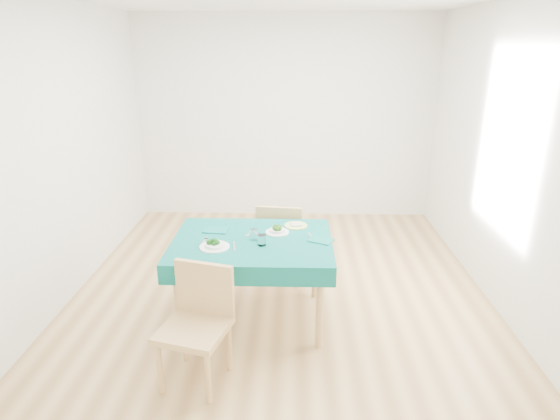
{
  "coord_description": "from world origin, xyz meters",
  "views": [
    {
      "loc": [
        0.12,
        -4.09,
        2.3
      ],
      "look_at": [
        0.0,
        0.0,
        0.85
      ],
      "focal_mm": 30.0,
      "sensor_mm": 36.0,
      "label": 1
    }
  ],
  "objects_px": {
    "chair_far": "(282,228)",
    "table": "(253,280)",
    "bowl_near": "(215,243)",
    "bowl_far": "(277,230)",
    "side_plate": "(296,226)",
    "chair_near": "(193,314)"
  },
  "relations": [
    {
      "from": "table",
      "to": "chair_far",
      "type": "bearing_deg",
      "value": 73.53
    },
    {
      "from": "table",
      "to": "side_plate",
      "type": "xyz_separation_m",
      "value": [
        0.37,
        0.33,
        0.38
      ]
    },
    {
      "from": "chair_near",
      "to": "bowl_far",
      "type": "height_order",
      "value": "chair_near"
    },
    {
      "from": "bowl_near",
      "to": "table",
      "type": "bearing_deg",
      "value": 30.06
    },
    {
      "from": "chair_far",
      "to": "table",
      "type": "bearing_deg",
      "value": 80.4
    },
    {
      "from": "bowl_near",
      "to": "bowl_far",
      "type": "bearing_deg",
      "value": 33.39
    },
    {
      "from": "bowl_near",
      "to": "side_plate",
      "type": "distance_m",
      "value": 0.82
    },
    {
      "from": "bowl_near",
      "to": "bowl_far",
      "type": "height_order",
      "value": "bowl_near"
    },
    {
      "from": "chair_far",
      "to": "side_plate",
      "type": "relative_size",
      "value": 5.37
    },
    {
      "from": "chair_far",
      "to": "side_plate",
      "type": "distance_m",
      "value": 0.52
    },
    {
      "from": "chair_near",
      "to": "chair_far",
      "type": "height_order",
      "value": "chair_far"
    },
    {
      "from": "chair_near",
      "to": "chair_far",
      "type": "distance_m",
      "value": 1.71
    },
    {
      "from": "side_plate",
      "to": "bowl_near",
      "type": "bearing_deg",
      "value": -143.06
    },
    {
      "from": "bowl_near",
      "to": "bowl_far",
      "type": "xyz_separation_m",
      "value": [
        0.49,
        0.33,
        -0.01
      ]
    },
    {
      "from": "chair_near",
      "to": "chair_far",
      "type": "relative_size",
      "value": 1.0
    },
    {
      "from": "chair_far",
      "to": "side_plate",
      "type": "xyz_separation_m",
      "value": [
        0.14,
        -0.45,
        0.21
      ]
    },
    {
      "from": "chair_near",
      "to": "bowl_far",
      "type": "relative_size",
      "value": 5.42
    },
    {
      "from": "chair_near",
      "to": "bowl_near",
      "type": "distance_m",
      "value": 0.71
    },
    {
      "from": "side_plate",
      "to": "table",
      "type": "bearing_deg",
      "value": -138.43
    },
    {
      "from": "chair_near",
      "to": "bowl_far",
      "type": "xyz_separation_m",
      "value": [
        0.55,
        0.99,
        0.24
      ]
    },
    {
      "from": "chair_far",
      "to": "bowl_near",
      "type": "distance_m",
      "value": 1.11
    },
    {
      "from": "chair_near",
      "to": "side_plate",
      "type": "height_order",
      "value": "chair_near"
    }
  ]
}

